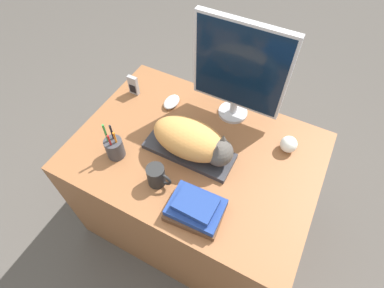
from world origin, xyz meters
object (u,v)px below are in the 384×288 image
pen_cup (115,148)px  baseball (289,144)px  cat (194,141)px  monitor (239,70)px  keyboard (189,151)px  phone (133,85)px  computer_mouse (172,102)px  coffee_mug (157,176)px  book_stack (196,208)px

pen_cup → baseball: size_ratio=2.63×
cat → monitor: (0.06, 0.31, 0.17)m
keyboard → monitor: bearing=75.6°
keyboard → pen_cup: pen_cup is taller
keyboard → cat: cat is taller
baseball → phone: bearing=-179.0°
keyboard → computer_mouse: (-0.22, 0.23, 0.00)m
keyboard → monitor: size_ratio=0.82×
cat → baseball: cat is taller
baseball → pen_cup: bearing=-150.3°
coffee_mug → phone: bearing=134.0°
pen_cup → book_stack: (0.44, -0.08, -0.02)m
cat → pen_cup: pen_cup is taller
monitor → computer_mouse: (-0.30, -0.08, -0.26)m
keyboard → coffee_mug: (-0.05, -0.20, 0.04)m
monitor → baseball: monitor is taller
computer_mouse → baseball: size_ratio=1.42×
monitor → coffee_mug: 0.57m
keyboard → baseball: (0.39, 0.22, 0.03)m
monitor → baseball: bearing=-16.3°
computer_mouse → cat: bearing=-42.9°
keyboard → baseball: bearing=30.0°
pen_cup → phone: (-0.15, 0.37, 0.00)m
coffee_mug → pen_cup: (-0.24, 0.04, 0.00)m
monitor → coffee_mug: monitor is taller
cat → keyboard: bearing=-180.0°
coffee_mug → pen_cup: pen_cup is taller
book_stack → baseball: bearing=63.9°
computer_mouse → baseball: 0.61m
cat → book_stack: (0.14, -0.24, -0.06)m
book_stack → phone: bearing=142.7°
pen_cup → phone: pen_cup is taller
monitor → pen_cup: size_ratio=2.49×
cat → monitor: monitor is taller
book_stack → monitor: bearing=97.9°
monitor → phone: (-0.52, -0.10, -0.22)m
computer_mouse → book_stack: 0.61m
keyboard → book_stack: (0.16, -0.24, 0.03)m
computer_mouse → baseball: bearing=-0.5°
pen_cup → baseball: pen_cup is taller
cat → book_stack: 0.29m
cat → book_stack: size_ratio=1.62×
phone → book_stack: (0.60, -0.45, -0.02)m
phone → book_stack: size_ratio=0.48×
coffee_mug → computer_mouse: bearing=112.6°
coffee_mug → book_stack: size_ratio=0.48×
monitor → coffee_mug: bearing=-103.9°
coffee_mug → phone: 0.56m
baseball → coffee_mug: bearing=-135.9°
computer_mouse → keyboard: bearing=-45.7°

